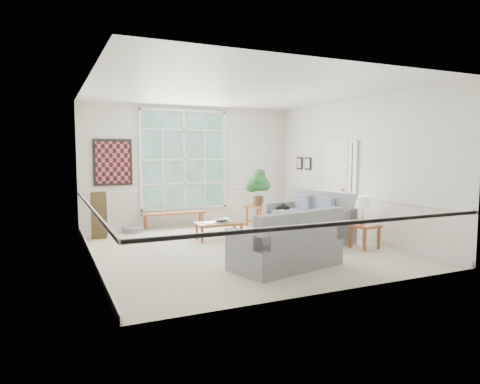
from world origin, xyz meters
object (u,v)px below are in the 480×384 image
Objects in this scene: coffee_table at (219,231)px; side_table at (365,236)px; loveseat_right at (307,215)px; end_table at (258,215)px; loveseat_front at (286,238)px.

side_table reaches higher than coffee_table.
side_table is (0.51, -1.22, -0.28)m from loveseat_right.
coffee_table is 1.93m from end_table.
loveseat_front is 1.77× the size of coffee_table.
end_table reaches higher than side_table.
coffee_table is 2.96m from side_table.
coffee_table is 1.88× the size of end_table.
loveseat_front is 3.32× the size of end_table.
loveseat_front reaches higher than coffee_table.
loveseat_right is 1.92× the size of coffee_table.
loveseat_front is 3.91m from end_table.
loveseat_right reaches higher than end_table.
loveseat_front reaches higher than end_table.
end_table is at bearing 40.48° from coffee_table.
loveseat_right is 1.09× the size of loveseat_front.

